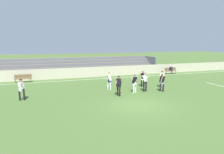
{
  "coord_description": "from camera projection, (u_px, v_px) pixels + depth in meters",
  "views": [
    {
      "loc": [
        -6.41,
        -12.35,
        4.29
      ],
      "look_at": [
        -0.04,
        5.62,
        1.13
      ],
      "focal_mm": 32.3,
      "sensor_mm": 36.0,
      "label": 1
    }
  ],
  "objects": [
    {
      "name": "ground_plane",
      "position": [
        139.0,
        105.0,
        14.3
      ],
      "size": [
        160.0,
        160.0,
        0.0
      ],
      "primitive_type": "plane",
      "color": "#4C6B30"
    },
    {
      "name": "field_line_sideline",
      "position": [
        97.0,
        79.0,
        24.81
      ],
      "size": [
        44.0,
        0.12,
        0.01
      ],
      "primitive_type": "cube",
      "color": "white",
      "rests_on": "ground"
    },
    {
      "name": "field_line_penalty_mark",
      "position": [
        222.0,
        86.0,
        20.58
      ],
      "size": [
        0.12,
        4.4,
        0.01
      ],
      "primitive_type": "cube",
      "color": "white",
      "rests_on": "ground"
    },
    {
      "name": "sideline_wall",
      "position": [
        93.0,
        72.0,
        26.26
      ],
      "size": [
        48.0,
        0.16,
        1.3
      ],
      "primitive_type": "cube",
      "color": "beige",
      "rests_on": "ground"
    },
    {
      "name": "bleacher_stand",
      "position": [
        78.0,
        66.0,
        28.26
      ],
      "size": [
        23.11,
        3.62,
        2.87
      ],
      "color": "#897051",
      "rests_on": "ground"
    },
    {
      "name": "bench_near_bin",
      "position": [
        171.0,
        70.0,
        28.87
      ],
      "size": [
        1.8,
        0.4,
        0.9
      ],
      "color": "brown",
      "rests_on": "ground"
    },
    {
      "name": "bench_centre_sideline",
      "position": [
        23.0,
        78.0,
        22.44
      ],
      "size": [
        1.8,
        0.4,
        0.9
      ],
      "color": "brown",
      "rests_on": "ground"
    },
    {
      "name": "spectator_seated",
      "position": [
        171.0,
        69.0,
        28.74
      ],
      "size": [
        0.36,
        0.42,
        1.21
      ],
      "color": "#2D2D38",
      "rests_on": "ground"
    },
    {
      "name": "player_dark_deep_cover",
      "position": [
        135.0,
        82.0,
        17.73
      ],
      "size": [
        0.5,
        0.71,
        1.62
      ],
      "color": "white",
      "rests_on": "ground"
    },
    {
      "name": "player_dark_overlapping",
      "position": [
        119.0,
        84.0,
        16.57
      ],
      "size": [
        0.71,
        0.48,
        1.69
      ],
      "color": "black",
      "rests_on": "ground"
    },
    {
      "name": "player_dark_wide_left",
      "position": [
        162.0,
        81.0,
        18.15
      ],
      "size": [
        0.55,
        0.48,
        1.64
      ],
      "color": "black",
      "rests_on": "ground"
    },
    {
      "name": "player_dark_on_ball",
      "position": [
        143.0,
        77.0,
        20.2
      ],
      "size": [
        0.52,
        0.65,
        1.62
      ],
      "color": "black",
      "rests_on": "ground"
    },
    {
      "name": "player_white_pressing_high",
      "position": [
        109.0,
        79.0,
        18.93
      ],
      "size": [
        0.59,
        0.46,
        1.65
      ],
      "color": "white",
      "rests_on": "ground"
    },
    {
      "name": "player_white_wide_right",
      "position": [
        21.0,
        88.0,
        15.28
      ],
      "size": [
        0.48,
        0.69,
        1.68
      ],
      "color": "black",
      "rests_on": "ground"
    },
    {
      "name": "player_white_challenging",
      "position": [
        145.0,
        80.0,
        18.14
      ],
      "size": [
        0.53,
        0.7,
        1.72
      ],
      "color": "black",
      "rests_on": "ground"
    },
    {
      "name": "player_white_dropping_back",
      "position": [
        162.0,
        78.0,
        19.72
      ],
      "size": [
        0.66,
        0.48,
        1.67
      ],
      "color": "white",
      "rests_on": "ground"
    },
    {
      "name": "soccer_ball",
      "position": [
        120.0,
        91.0,
        17.83
      ],
      "size": [
        0.22,
        0.22,
        0.22
      ],
      "primitive_type": "sphere",
      "color": "orange",
      "rests_on": "ground"
    }
  ]
}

